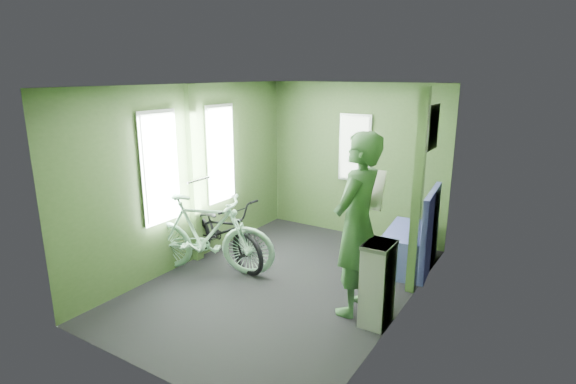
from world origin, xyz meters
name	(u,v)px	position (x,y,z in m)	size (l,w,h in m)	color
room	(282,164)	(-0.04, 0.04, 1.44)	(4.00, 4.02, 2.31)	black
bicycle_black	(222,262)	(-1.02, 0.08, 0.00)	(0.59, 1.69, 0.89)	black
bicycle_mint	(208,273)	(-0.94, -0.29, 0.00)	(0.49, 1.73, 1.04)	#8FCBA4
passenger	(357,225)	(0.97, -0.14, 0.95)	(0.49, 0.73, 1.89)	#2E542D
waste_box	(377,284)	(1.26, -0.26, 0.43)	(0.25, 0.35, 0.85)	gray
bench_seat	(411,245)	(1.15, 1.23, 0.31)	(0.66, 1.05, 1.05)	navy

